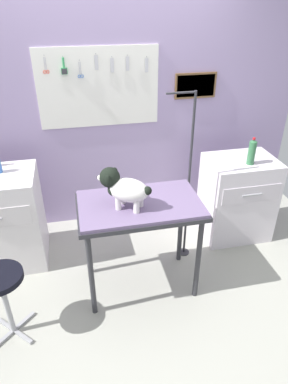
# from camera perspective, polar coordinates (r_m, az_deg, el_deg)

# --- Properties ---
(ground) EXTENTS (4.40, 4.00, 0.04)m
(ground) POSITION_cam_1_polar(r_m,az_deg,el_deg) (3.18, -0.96, -16.52)
(ground) COLOR #A6A69A
(rear_wall_panel) EXTENTS (4.00, 0.11, 2.30)m
(rear_wall_panel) POSITION_cam_1_polar(r_m,az_deg,el_deg) (3.62, -5.19, 11.89)
(rear_wall_panel) COLOR #A691C0
(rear_wall_panel) RESTS_ON ground
(grooming_table) EXTENTS (0.99, 0.60, 0.87)m
(grooming_table) POSITION_cam_1_polar(r_m,az_deg,el_deg) (2.75, -0.68, -3.42)
(grooming_table) COLOR #2D2D33
(grooming_table) RESTS_ON ground
(grooming_arm) EXTENTS (0.30, 0.11, 1.64)m
(grooming_arm) POSITION_cam_1_polar(r_m,az_deg,el_deg) (3.13, 7.26, 0.71)
(grooming_arm) COLOR #2D2D33
(grooming_arm) RESTS_ON ground
(dog) EXTENTS (0.41, 0.33, 0.31)m
(dog) POSITION_cam_1_polar(r_m,az_deg,el_deg) (2.56, -3.49, 0.74)
(dog) COLOR white
(dog) RESTS_ON grooming_table
(cabinet_right) EXTENTS (0.68, 0.54, 0.88)m
(cabinet_right) POSITION_cam_1_polar(r_m,az_deg,el_deg) (3.71, 15.19, -0.92)
(cabinet_right) COLOR silver
(cabinet_right) RESTS_ON ground
(stool) EXTENTS (0.34, 0.34, 0.60)m
(stool) POSITION_cam_1_polar(r_m,az_deg,el_deg) (2.73, -22.67, -14.32)
(stool) COLOR #9E9EA3
(stool) RESTS_ON ground
(soda_bottle) EXTENTS (0.07, 0.07, 0.27)m
(soda_bottle) POSITION_cam_1_polar(r_m,az_deg,el_deg) (3.40, 17.51, 6.38)
(soda_bottle) COLOR #336D44
(soda_bottle) RESTS_ON cabinet_right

